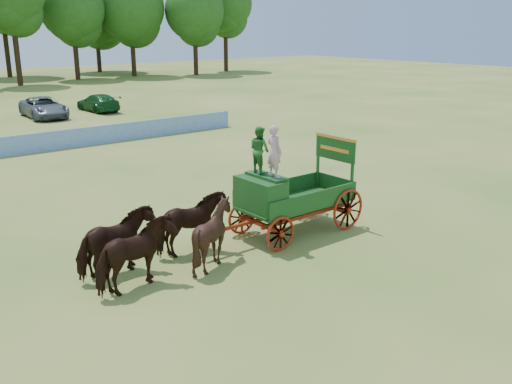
# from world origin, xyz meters

# --- Properties ---
(ground) EXTENTS (160.00, 160.00, 0.00)m
(ground) POSITION_xyz_m (0.00, 0.00, 0.00)
(ground) COLOR #A4954A
(ground) RESTS_ON ground
(horse_lead_left) EXTENTS (2.37, 1.43, 1.86)m
(horse_lead_left) POSITION_xyz_m (-4.39, -0.20, 0.93)
(horse_lead_left) COLOR black
(horse_lead_left) RESTS_ON ground
(horse_lead_right) EXTENTS (2.33, 1.33, 1.86)m
(horse_lead_right) POSITION_xyz_m (-4.39, 0.90, 0.93)
(horse_lead_right) COLOR black
(horse_lead_right) RESTS_ON ground
(horse_wheel_left) EXTENTS (2.01, 1.87, 1.87)m
(horse_wheel_left) POSITION_xyz_m (-1.99, -0.20, 0.93)
(horse_wheel_left) COLOR black
(horse_wheel_left) RESTS_ON ground
(horse_wheel_right) EXTENTS (2.23, 1.06, 1.86)m
(horse_wheel_right) POSITION_xyz_m (-1.99, 0.90, 0.93)
(horse_wheel_right) COLOR black
(horse_wheel_right) RESTS_ON ground
(farm_dray) EXTENTS (6.00, 2.00, 3.74)m
(farm_dray) POSITION_xyz_m (0.98, 0.37, 1.61)
(farm_dray) COLOR maroon
(farm_dray) RESTS_ON ground
(sponsor_banner) EXTENTS (26.00, 0.08, 1.05)m
(sponsor_banner) POSITION_xyz_m (-1.00, 18.00, 0.53)
(sponsor_banner) COLOR #2058AE
(sponsor_banner) RESTS_ON ground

